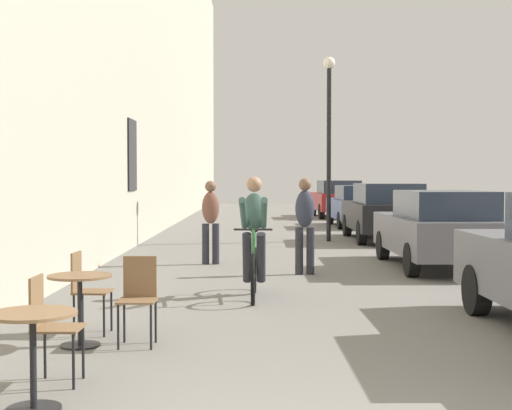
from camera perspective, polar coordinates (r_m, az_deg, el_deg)
The scene contains 13 objects.
cafe_table_near at distance 5.67m, azimuth -16.64°, elevation -9.91°, with size 0.64×0.64×0.72m.
cafe_chair_near_toward_street at distance 6.34m, azimuth -15.48°, elevation -8.65°, with size 0.38×0.38×0.89m.
cafe_table_mid at distance 7.64m, azimuth -13.24°, elevation -6.76°, with size 0.64×0.64×0.72m.
cafe_chair_mid_toward_street at distance 7.61m, azimuth -8.85°, elevation -6.80°, with size 0.38×0.38×0.89m.
cafe_chair_mid_toward_wall at distance 8.23m, azimuth -12.79°, elevation -6.15°, with size 0.40×0.40×0.89m.
cyclist_on_bicycle at distance 10.48m, azimuth 0.08°, elevation -2.72°, with size 0.52×1.76×1.74m.
pedestrian_near at distance 12.91m, azimuth 4.04°, elevation -1.19°, with size 0.37×0.28×1.69m.
pedestrian_mid at distance 14.43m, azimuth -3.30°, elevation -0.96°, with size 0.38×0.29×1.64m.
street_lamp at distance 19.77m, azimuth 5.90°, elevation 6.20°, with size 0.32×0.32×4.90m.
parked_car_second at distance 14.20m, azimuth 14.17°, elevation -1.74°, with size 1.77×4.11×1.46m.
parked_car_third at distance 20.13m, azimuth 10.18°, elevation -0.46°, with size 1.85×4.35×1.55m.
parked_car_fourth at distance 25.70m, azimuth 8.10°, elevation -0.02°, with size 1.80×4.09×1.44m.
parked_car_fifth at distance 31.66m, azimuth 6.52°, elevation 0.52°, with size 2.02×4.52×1.59m.
Camera 1 is at (-0.22, -3.78, 1.69)m, focal length 51.70 mm.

